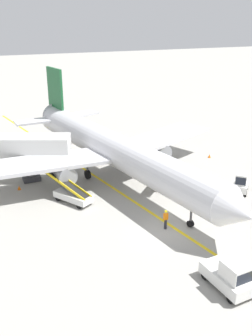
{
  "coord_description": "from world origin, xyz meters",
  "views": [
    {
      "loc": [
        -13.29,
        -23.66,
        16.32
      ],
      "look_at": [
        -0.26,
        8.05,
        2.5
      ],
      "focal_mm": 41.01,
      "sensor_mm": 36.0,
      "label": 1
    }
  ],
  "objects_px": {
    "baggage_tug_by_cargo_door": "(214,191)",
    "safety_cone_nose_right": "(19,188)",
    "pushback_tug": "(231,276)",
    "safety_cone_nose_left": "(224,219)",
    "airliner": "(112,148)",
    "ground_crew_marshaller": "(166,219)",
    "belt_loader_forward_hold": "(163,178)",
    "belt_loader_aft_hold": "(72,194)",
    "baggage_tug_near_wing": "(241,184)",
    "safety_cone_wingtip_left": "(209,156)",
    "safety_cone_tail_area": "(99,163)"
  },
  "relations": [
    {
      "from": "airliner",
      "to": "baggage_tug_near_wing",
      "type": "bearing_deg",
      "value": -37.74
    },
    {
      "from": "baggage_tug_near_wing",
      "to": "belt_loader_aft_hold",
      "type": "height_order",
      "value": "belt_loader_aft_hold"
    },
    {
      "from": "pushback_tug",
      "to": "ground_crew_marshaller",
      "type": "height_order",
      "value": "pushback_tug"
    },
    {
      "from": "airliner",
      "to": "pushback_tug",
      "type": "xyz_separation_m",
      "value": [
        0.73,
        -19.39,
        -2.42
      ]
    },
    {
      "from": "baggage_tug_near_wing",
      "to": "ground_crew_marshaller",
      "type": "height_order",
      "value": "baggage_tug_near_wing"
    },
    {
      "from": "safety_cone_tail_area",
      "to": "pushback_tug",
      "type": "bearing_deg",
      "value": -88.15
    },
    {
      "from": "ground_crew_marshaller",
      "to": "safety_cone_nose_left",
      "type": "distance_m",
      "value": 5.24
    },
    {
      "from": "airliner",
      "to": "safety_cone_nose_left",
      "type": "relative_size",
      "value": 79.8
    },
    {
      "from": "ground_crew_marshaller",
      "to": "safety_cone_tail_area",
      "type": "distance_m",
      "value": 15.75
    },
    {
      "from": "baggage_tug_by_cargo_door",
      "to": "safety_cone_wingtip_left",
      "type": "xyz_separation_m",
      "value": [
        6.19,
        9.9,
        -0.71
      ]
    },
    {
      "from": "baggage_tug_by_cargo_door",
      "to": "safety_cone_tail_area",
      "type": "distance_m",
      "value": 14.67
    },
    {
      "from": "belt_loader_aft_hold",
      "to": "safety_cone_nose_left",
      "type": "xyz_separation_m",
      "value": [
        10.88,
        -8.46,
        -0.56
      ]
    },
    {
      "from": "safety_cone_nose_left",
      "to": "safety_cone_nose_right",
      "type": "bearing_deg",
      "value": 139.18
    },
    {
      "from": "pushback_tug",
      "to": "belt_loader_forward_hold",
      "type": "bearing_deg",
      "value": 77.57
    },
    {
      "from": "belt_loader_forward_hold",
      "to": "pushback_tug",
      "type": "bearing_deg",
      "value": -102.43
    },
    {
      "from": "pushback_tug",
      "to": "ground_crew_marshaller",
      "type": "bearing_deg",
      "value": 92.37
    },
    {
      "from": "airliner",
      "to": "pushback_tug",
      "type": "height_order",
      "value": "airliner"
    },
    {
      "from": "belt_loader_aft_hold",
      "to": "safety_cone_wingtip_left",
      "type": "relative_size",
      "value": 11.15
    },
    {
      "from": "pushback_tug",
      "to": "safety_cone_nose_right",
      "type": "bearing_deg",
      "value": 116.96
    },
    {
      "from": "pushback_tug",
      "to": "ground_crew_marshaller",
      "type": "xyz_separation_m",
      "value": [
        -0.34,
        8.09,
        -0.08
      ]
    },
    {
      "from": "belt_loader_aft_hold",
      "to": "safety_cone_nose_right",
      "type": "bearing_deg",
      "value": 132.63
    },
    {
      "from": "baggage_tug_near_wing",
      "to": "safety_cone_tail_area",
      "type": "xyz_separation_m",
      "value": [
        -10.4,
        12.46,
        -0.71
      ]
    },
    {
      "from": "pushback_tug",
      "to": "safety_cone_nose_left",
      "type": "relative_size",
      "value": 8.5
    },
    {
      "from": "safety_cone_tail_area",
      "to": "ground_crew_marshaller",
      "type": "bearing_deg",
      "value": -88.42
    },
    {
      "from": "ground_crew_marshaller",
      "to": "safety_cone_tail_area",
      "type": "relative_size",
      "value": 3.86
    },
    {
      "from": "airliner",
      "to": "baggage_tug_by_cargo_door",
      "type": "distance_m",
      "value": 11.23
    },
    {
      "from": "pushback_tug",
      "to": "safety_cone_wingtip_left",
      "type": "bearing_deg",
      "value": 59.19
    },
    {
      "from": "baggage_tug_near_wing",
      "to": "ground_crew_marshaller",
      "type": "xyz_separation_m",
      "value": [
        -9.97,
        -3.27,
        -0.02
      ]
    },
    {
      "from": "baggage_tug_near_wing",
      "to": "baggage_tug_by_cargo_door",
      "type": "bearing_deg",
      "value": -173.18
    },
    {
      "from": "baggage_tug_near_wing",
      "to": "safety_cone_nose_left",
      "type": "distance_m",
      "value": 6.39
    },
    {
      "from": "airliner",
      "to": "safety_cone_tail_area",
      "type": "xyz_separation_m",
      "value": [
        -0.04,
        4.44,
        -3.2
      ]
    },
    {
      "from": "belt_loader_aft_hold",
      "to": "safety_cone_nose_left",
      "type": "relative_size",
      "value": 11.15
    },
    {
      "from": "ground_crew_marshaller",
      "to": "safety_cone_nose_right",
      "type": "distance_m",
      "value": 15.79
    },
    {
      "from": "belt_loader_forward_hold",
      "to": "safety_cone_nose_right",
      "type": "xyz_separation_m",
      "value": [
        -13.82,
        4.47,
        -0.56
      ]
    },
    {
      "from": "baggage_tug_by_cargo_door",
      "to": "belt_loader_forward_hold",
      "type": "relative_size",
      "value": 0.53
    },
    {
      "from": "pushback_tug",
      "to": "safety_cone_nose_left",
      "type": "bearing_deg",
      "value": 56.51
    },
    {
      "from": "ground_crew_marshaller",
      "to": "baggage_tug_by_cargo_door",
      "type": "bearing_deg",
      "value": 23.5
    },
    {
      "from": "belt_loader_aft_hold",
      "to": "pushback_tug",
      "type": "bearing_deg",
      "value": -68.8
    },
    {
      "from": "safety_cone_wingtip_left",
      "to": "safety_cone_tail_area",
      "type": "bearing_deg",
      "value": 167.34
    },
    {
      "from": "belt_loader_aft_hold",
      "to": "ground_crew_marshaller",
      "type": "distance_m",
      "value": 9.54
    },
    {
      "from": "baggage_tug_by_cargo_door",
      "to": "safety_cone_nose_right",
      "type": "distance_m",
      "value": 19.04
    },
    {
      "from": "belt_loader_forward_hold",
      "to": "safety_cone_tail_area",
      "type": "relative_size",
      "value": 10.91
    },
    {
      "from": "belt_loader_aft_hold",
      "to": "safety_cone_tail_area",
      "type": "distance_m",
      "value": 9.73
    },
    {
      "from": "baggage_tug_near_wing",
      "to": "safety_cone_wingtip_left",
      "type": "relative_size",
      "value": 5.99
    },
    {
      "from": "baggage_tug_near_wing",
      "to": "baggage_tug_by_cargo_door",
      "type": "relative_size",
      "value": 1.04
    },
    {
      "from": "airliner",
      "to": "baggage_tug_by_cargo_door",
      "type": "height_order",
      "value": "airliner"
    },
    {
      "from": "airliner",
      "to": "ground_crew_marshaller",
      "type": "relative_size",
      "value": 20.65
    },
    {
      "from": "belt_loader_forward_hold",
      "to": "belt_loader_aft_hold",
      "type": "xyz_separation_m",
      "value": [
        -9.58,
        -0.14,
        0.0
      ]
    },
    {
      "from": "safety_cone_nose_right",
      "to": "safety_cone_wingtip_left",
      "type": "distance_m",
      "value": 22.77
    },
    {
      "from": "pushback_tug",
      "to": "belt_loader_forward_hold",
      "type": "xyz_separation_m",
      "value": [
        3.49,
        15.83,
        -0.22
      ]
    }
  ]
}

